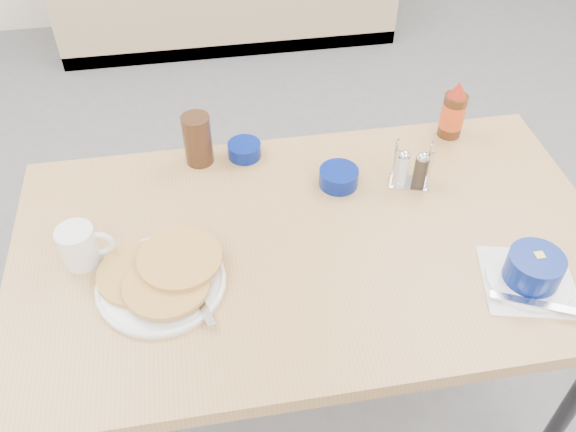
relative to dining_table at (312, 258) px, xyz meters
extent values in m
cube|color=#2D2D33|center=(0.00, 2.47, -0.66)|extent=(1.90, 0.55, 0.08)
cube|color=tan|center=(0.00, 0.00, 0.04)|extent=(1.40, 0.80, 0.04)
cylinder|color=#2D2D33|center=(0.62, -0.32, -0.34)|extent=(0.04, 0.04, 0.72)
cylinder|color=#2D2D33|center=(-0.62, 0.32, -0.34)|extent=(0.04, 0.04, 0.72)
cylinder|color=#2D2D33|center=(0.62, 0.32, -0.34)|extent=(0.04, 0.04, 0.72)
cylinder|color=white|center=(-0.35, -0.08, 0.07)|extent=(0.28, 0.28, 0.01)
cylinder|color=#DAAB52|center=(-0.40, -0.05, 0.08)|extent=(0.19, 0.19, 0.01)
cylinder|color=#DAAB52|center=(-0.34, -0.10, 0.09)|extent=(0.19, 0.19, 0.01)
cylinder|color=#DAAB52|center=(-0.31, -0.05, 0.11)|extent=(0.19, 0.19, 0.01)
cube|color=silver|center=(-0.27, -0.16, 0.08)|extent=(0.05, 0.13, 0.01)
cylinder|color=white|center=(-0.53, 0.03, 0.11)|extent=(0.08, 0.08, 0.10)
cylinder|color=black|center=(-0.53, 0.03, 0.15)|extent=(0.07, 0.07, 0.00)
torus|color=white|center=(-0.48, 0.02, 0.11)|extent=(0.07, 0.02, 0.07)
cube|color=white|center=(0.44, -0.20, 0.06)|extent=(0.24, 0.24, 0.00)
cylinder|color=white|center=(0.44, -0.20, 0.07)|extent=(0.19, 0.19, 0.01)
cylinder|color=navy|center=(0.44, -0.20, 0.11)|extent=(0.12, 0.12, 0.07)
cylinder|color=white|center=(0.44, -0.20, 0.14)|extent=(0.11, 0.11, 0.01)
cube|color=#F4DB60|center=(0.45, -0.20, 0.14)|extent=(0.02, 0.02, 0.01)
cube|color=silver|center=(0.44, -0.28, 0.08)|extent=(0.21, 0.11, 0.01)
cylinder|color=navy|center=(-0.12, 0.34, 0.08)|extent=(0.09, 0.09, 0.04)
cylinder|color=navy|center=(0.10, 0.18, 0.08)|extent=(0.10, 0.10, 0.05)
cylinder|color=#392012|center=(-0.24, 0.34, 0.13)|extent=(0.08, 0.08, 0.14)
cube|color=silver|center=(0.29, 0.16, 0.06)|extent=(0.11, 0.09, 0.00)
cylinder|color=silver|center=(0.24, 0.15, 0.12)|extent=(0.01, 0.01, 0.12)
cylinder|color=silver|center=(0.32, 0.12, 0.12)|extent=(0.01, 0.01, 0.12)
cylinder|color=silver|center=(0.25, 0.19, 0.12)|extent=(0.01, 0.01, 0.12)
cylinder|color=silver|center=(0.33, 0.16, 0.12)|extent=(0.01, 0.01, 0.12)
cylinder|color=silver|center=(0.26, 0.16, 0.11)|extent=(0.03, 0.03, 0.08)
cylinder|color=#3F3326|center=(0.31, 0.15, 0.11)|extent=(0.03, 0.03, 0.08)
cylinder|color=#47230F|center=(0.46, 0.34, 0.13)|extent=(0.06, 0.06, 0.13)
cylinder|color=#EF501B|center=(0.46, 0.34, 0.13)|extent=(0.07, 0.07, 0.07)
cone|color=#AC2410|center=(0.46, 0.34, 0.21)|extent=(0.05, 0.05, 0.04)
camera|label=1|loc=(-0.22, -0.96, 1.11)|focal=38.00mm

